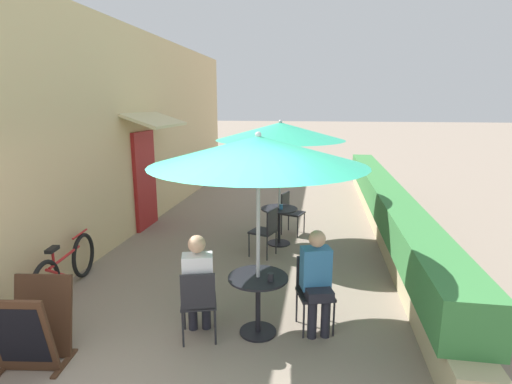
# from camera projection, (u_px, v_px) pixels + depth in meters

# --- Properties ---
(cafe_facade_wall) EXTENTS (0.98, 11.84, 4.20)m
(cafe_facade_wall) POSITION_uv_depth(u_px,v_px,m) (145.00, 131.00, 8.92)
(cafe_facade_wall) COLOR #D6B784
(cafe_facade_wall) RESTS_ON ground_plane
(planter_hedge) EXTENTS (0.60, 10.84, 1.01)m
(planter_hedge) POSITION_uv_depth(u_px,v_px,m) (385.00, 207.00, 8.47)
(planter_hedge) COLOR tan
(planter_hedge) RESTS_ON ground_plane
(patio_table_near) EXTENTS (0.70, 0.70, 0.72)m
(patio_table_near) POSITION_uv_depth(u_px,v_px,m) (258.00, 294.00, 4.67)
(patio_table_near) COLOR black
(patio_table_near) RESTS_ON ground_plane
(patio_umbrella_near) EXTENTS (2.38, 2.38, 2.39)m
(patio_umbrella_near) POSITION_uv_depth(u_px,v_px,m) (258.00, 151.00, 4.30)
(patio_umbrella_near) COLOR #B7B7BC
(patio_umbrella_near) RESTS_ON ground_plane
(cafe_chair_near_left) EXTENTS (0.50, 0.50, 0.87)m
(cafe_chair_near_left) POSITION_uv_depth(u_px,v_px,m) (198.00, 299.00, 4.50)
(cafe_chair_near_left) COLOR #232328
(cafe_chair_near_left) RESTS_ON ground_plane
(seated_patron_near_left) EXTENTS (0.42, 0.47, 1.25)m
(seated_patron_near_left) POSITION_uv_depth(u_px,v_px,m) (198.00, 281.00, 4.57)
(seated_patron_near_left) COLOR #23232D
(seated_patron_near_left) RESTS_ON ground_plane
(cafe_chair_near_right) EXTENTS (0.50, 0.50, 0.87)m
(cafe_chair_near_right) POSITION_uv_depth(u_px,v_px,m) (314.00, 286.00, 4.82)
(cafe_chair_near_right) COLOR #232328
(cafe_chair_near_right) RESTS_ON ground_plane
(seated_patron_near_right) EXTENTS (0.42, 0.47, 1.25)m
(seated_patron_near_right) POSITION_uv_depth(u_px,v_px,m) (317.00, 277.00, 4.68)
(seated_patron_near_right) COLOR #23232D
(seated_patron_near_right) RESTS_ON ground_plane
(coffee_cup_near) EXTENTS (0.07, 0.07, 0.09)m
(coffee_cup_near) POSITION_uv_depth(u_px,v_px,m) (271.00, 277.00, 4.51)
(coffee_cup_near) COLOR #232328
(coffee_cup_near) RESTS_ON patio_table_near
(patio_table_mid) EXTENTS (0.70, 0.70, 0.72)m
(patio_table_mid) POSITION_uv_depth(u_px,v_px,m) (279.00, 219.00, 7.69)
(patio_table_mid) COLOR black
(patio_table_mid) RESTS_ON ground_plane
(patio_umbrella_mid) EXTENTS (2.38, 2.38, 2.39)m
(patio_umbrella_mid) POSITION_uv_depth(u_px,v_px,m) (280.00, 131.00, 7.32)
(patio_umbrella_mid) COLOR #B7B7BC
(patio_umbrella_mid) RESTS_ON ground_plane
(cafe_chair_mid_left) EXTENTS (0.51, 0.51, 0.87)m
(cafe_chair_mid_left) POSITION_uv_depth(u_px,v_px,m) (267.00, 228.00, 7.06)
(cafe_chair_mid_left) COLOR #232328
(cafe_chair_mid_left) RESTS_ON ground_plane
(cafe_chair_mid_right) EXTENTS (0.51, 0.51, 0.87)m
(cafe_chair_mid_right) POSITION_uv_depth(u_px,v_px,m) (290.00, 210.00, 8.31)
(cafe_chair_mid_right) COLOR #232328
(cafe_chair_mid_right) RESTS_ON ground_plane
(coffee_cup_mid) EXTENTS (0.07, 0.07, 0.09)m
(coffee_cup_mid) POSITION_uv_depth(u_px,v_px,m) (281.00, 207.00, 7.56)
(coffee_cup_mid) COLOR teal
(coffee_cup_mid) RESTS_ON patio_table_mid
(bicycle_leaning) EXTENTS (0.30, 1.78, 0.79)m
(bicycle_leaning) POSITION_uv_depth(u_px,v_px,m) (66.00, 268.00, 5.73)
(bicycle_leaning) COLOR black
(bicycle_leaning) RESTS_ON ground_plane
(menu_board) EXTENTS (0.70, 0.70, 0.88)m
(menu_board) POSITION_uv_depth(u_px,v_px,m) (33.00, 326.00, 4.11)
(menu_board) COLOR #422819
(menu_board) RESTS_ON ground_plane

